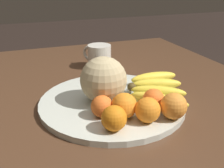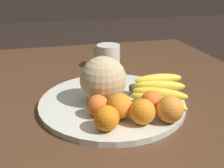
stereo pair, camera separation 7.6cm
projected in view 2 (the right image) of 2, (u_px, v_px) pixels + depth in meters
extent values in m
cube|color=#4C301E|center=(124.00, 118.00, 0.76)|extent=(1.57, 1.11, 0.04)
cube|color=#4C301E|center=(3.00, 123.00, 1.42)|extent=(0.07, 0.07, 0.68)
cube|color=#4C301E|center=(164.00, 104.00, 1.63)|extent=(0.07, 0.07, 0.68)
cylinder|color=beige|center=(112.00, 102.00, 0.79)|extent=(0.43, 0.43, 0.02)
torus|color=#47382D|center=(112.00, 101.00, 0.78)|extent=(0.43, 0.43, 0.01)
sphere|color=tan|center=(103.00, 79.00, 0.75)|extent=(0.13, 0.13, 0.13)
sphere|color=#473819|center=(133.00, 88.00, 0.81)|extent=(0.03, 0.03, 0.03)
ellipsoid|color=yellow|center=(158.00, 102.00, 0.72)|extent=(0.14, 0.14, 0.04)
ellipsoid|color=yellow|center=(160.00, 94.00, 0.77)|extent=(0.12, 0.16, 0.04)
ellipsoid|color=yellow|center=(160.00, 86.00, 0.82)|extent=(0.08, 0.16, 0.04)
ellipsoid|color=yellow|center=(158.00, 79.00, 0.88)|extent=(0.05, 0.17, 0.04)
sphere|color=orange|center=(142.00, 112.00, 0.65)|extent=(0.06, 0.06, 0.06)
sphere|color=orange|center=(120.00, 106.00, 0.67)|extent=(0.07, 0.07, 0.07)
sphere|color=orange|center=(151.00, 101.00, 0.71)|extent=(0.06, 0.06, 0.06)
sphere|color=orange|center=(98.00, 106.00, 0.68)|extent=(0.06, 0.06, 0.06)
sphere|color=orange|center=(170.00, 109.00, 0.65)|extent=(0.07, 0.07, 0.07)
sphere|color=orange|center=(106.00, 118.00, 0.62)|extent=(0.06, 0.06, 0.06)
cube|color=white|center=(136.00, 106.00, 0.74)|extent=(0.09, 0.05, 0.00)
cylinder|color=beige|center=(108.00, 56.00, 1.09)|extent=(0.10, 0.10, 0.09)
torus|color=beige|center=(99.00, 53.00, 1.12)|extent=(0.06, 0.05, 0.07)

